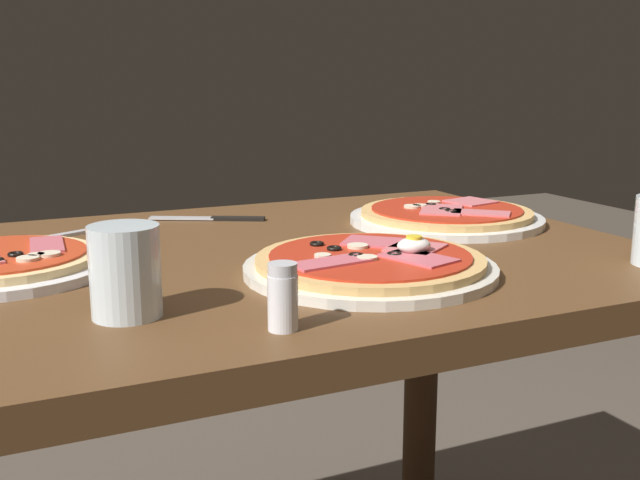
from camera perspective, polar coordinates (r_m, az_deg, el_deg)
name	(u,v)px	position (r m, az deg, el deg)	size (l,w,h in m)	color
dining_table	(266,344)	(1.11, -3.98, -7.65)	(1.06, 0.77, 0.75)	brown
pizza_foreground	(371,264)	(0.96, 3.77, -1.77)	(0.32, 0.32, 0.05)	silver
pizza_across_left	(0,263)	(1.05, -22.50, -1.60)	(0.28, 0.28, 0.03)	white
pizza_across_right	(446,216)	(1.30, 9.28, 1.77)	(0.32, 0.32, 0.03)	white
water_glass_near	(126,277)	(0.81, -14.11, -2.69)	(0.07, 0.07, 0.10)	silver
fork	(87,231)	(1.26, -16.78, 0.64)	(0.15, 0.08, 0.00)	silver
knife	(215,218)	(1.32, -7.71, 1.59)	(0.18, 0.11, 0.01)	silver
salt_shaker	(283,297)	(0.75, -2.75, -4.23)	(0.03, 0.03, 0.07)	white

